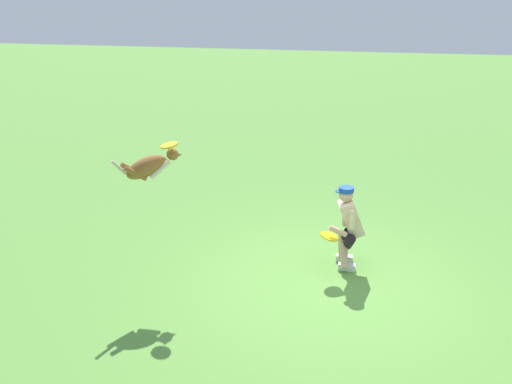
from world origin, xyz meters
name	(u,v)px	position (x,y,z in m)	size (l,w,h in m)	color
ground_plane	(328,285)	(0.00, 0.00, 0.00)	(60.00, 60.00, 0.00)	#5A923D
person	(348,224)	(-0.22, -0.64, 0.70)	(0.56, 0.66, 1.29)	silver
dog	(150,166)	(2.49, 0.30, 1.74)	(0.81, 0.68, 0.45)	brown
frisbee_flying	(169,145)	(2.21, 0.23, 2.03)	(0.24, 0.24, 0.02)	yellow
frisbee_held	(329,236)	(0.03, -0.35, 0.61)	(0.27, 0.27, 0.02)	yellow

